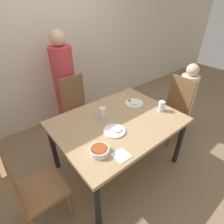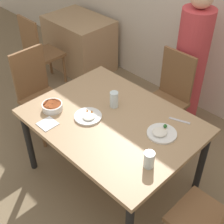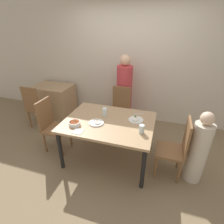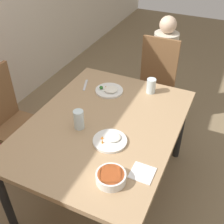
# 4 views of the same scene
# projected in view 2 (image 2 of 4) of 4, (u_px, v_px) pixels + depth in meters

# --- Properties ---
(ground_plane) EXTENTS (10.00, 10.00, 0.00)m
(ground_plane) POSITION_uv_depth(u_px,v_px,m) (112.00, 176.00, 3.06)
(ground_plane) COLOR #847051
(dining_table) EXTENTS (1.41, 1.06, 0.73)m
(dining_table) POSITION_uv_depth(u_px,v_px,m) (112.00, 126.00, 2.64)
(dining_table) COLOR tan
(dining_table) RESTS_ON ground_plane
(chair_adult_spot) EXTENTS (0.40, 0.40, 0.97)m
(chair_adult_spot) POSITION_uv_depth(u_px,v_px,m) (169.00, 95.00, 3.25)
(chair_adult_spot) COLOR brown
(chair_adult_spot) RESTS_ON ground_plane
(chair_child_spot) EXTENTS (0.40, 0.40, 0.97)m
(chair_child_spot) POSITION_uv_depth(u_px,v_px,m) (214.00, 219.00, 2.12)
(chair_child_spot) COLOR brown
(chair_child_spot) RESTS_ON ground_plane
(chair_empty_left) EXTENTS (0.40, 0.40, 0.97)m
(chair_empty_left) POSITION_uv_depth(u_px,v_px,m) (38.00, 92.00, 3.29)
(chair_empty_left) COLOR brown
(chair_empty_left) RESTS_ON ground_plane
(person_adult) EXTENTS (0.33, 0.33, 1.56)m
(person_adult) POSITION_uv_depth(u_px,v_px,m) (190.00, 66.00, 3.29)
(person_adult) COLOR #C63D42
(person_adult) RESTS_ON ground_plane
(bowl_curry) EXTENTS (0.18, 0.18, 0.06)m
(bowl_curry) POSITION_uv_depth(u_px,v_px,m) (52.00, 106.00, 2.68)
(bowl_curry) COLOR white
(bowl_curry) RESTS_ON dining_table
(plate_rice_adult) EXTENTS (0.23, 0.23, 0.05)m
(plate_rice_adult) POSITION_uv_depth(u_px,v_px,m) (88.00, 116.00, 2.61)
(plate_rice_adult) COLOR white
(plate_rice_adult) RESTS_ON dining_table
(plate_rice_child) EXTENTS (0.24, 0.24, 0.05)m
(plate_rice_child) POSITION_uv_depth(u_px,v_px,m) (161.00, 133.00, 2.44)
(plate_rice_child) COLOR white
(plate_rice_child) RESTS_ON dining_table
(glass_water_tall) EXTENTS (0.07, 0.07, 0.15)m
(glass_water_tall) POSITION_uv_depth(u_px,v_px,m) (114.00, 99.00, 2.69)
(glass_water_tall) COLOR silver
(glass_water_tall) RESTS_ON dining_table
(glass_water_short) EXTENTS (0.08, 0.08, 0.13)m
(glass_water_short) POSITION_uv_depth(u_px,v_px,m) (149.00, 160.00, 2.16)
(glass_water_short) COLOR silver
(glass_water_short) RESTS_ON dining_table
(napkin_folded) EXTENTS (0.14, 0.14, 0.01)m
(napkin_folded) POSITION_uv_depth(u_px,v_px,m) (48.00, 124.00, 2.55)
(napkin_folded) COLOR white
(napkin_folded) RESTS_ON dining_table
(fork_steel) EXTENTS (0.18, 0.08, 0.01)m
(fork_steel) POSITION_uv_depth(u_px,v_px,m) (180.00, 121.00, 2.58)
(fork_steel) COLOR silver
(fork_steel) RESTS_ON dining_table
(background_table) EXTENTS (0.91, 0.65, 0.75)m
(background_table) POSITION_uv_depth(u_px,v_px,m) (80.00, 44.00, 4.47)
(background_table) COLOR tan
(background_table) RESTS_ON ground_plane
(chair_background) EXTENTS (0.40, 0.40, 0.97)m
(chair_background) POSITION_uv_depth(u_px,v_px,m) (39.00, 51.00, 4.02)
(chair_background) COLOR brown
(chair_background) RESTS_ON ground_plane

